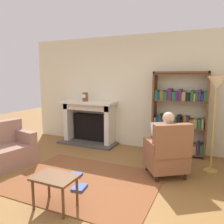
% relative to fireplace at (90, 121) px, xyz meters
% --- Properties ---
extents(ground, '(14.00, 14.00, 0.00)m').
position_rel_fireplace_xyz_m(ground, '(1.03, -2.30, -0.58)').
color(ground, brown).
extents(back_wall, '(5.60, 0.10, 2.70)m').
position_rel_fireplace_xyz_m(back_wall, '(1.03, 0.25, 0.77)').
color(back_wall, beige).
rests_on(back_wall, ground).
extents(area_rug, '(2.40, 1.80, 0.01)m').
position_rel_fireplace_xyz_m(area_rug, '(1.03, -2.00, -0.58)').
color(area_rug, brown).
rests_on(area_rug, ground).
extents(fireplace, '(1.51, 0.64, 1.11)m').
position_rel_fireplace_xyz_m(fireplace, '(0.00, 0.00, 0.00)').
color(fireplace, '#4C4742').
rests_on(fireplace, ground).
extents(mantel_clock, '(0.14, 0.14, 0.22)m').
position_rel_fireplace_xyz_m(mantel_clock, '(-0.06, -0.10, 0.63)').
color(mantel_clock, brown).
rests_on(mantel_clock, fireplace).
extents(bookshelf, '(1.16, 0.32, 1.84)m').
position_rel_fireplace_xyz_m(bookshelf, '(2.25, 0.03, 0.28)').
color(bookshelf, brown).
rests_on(bookshelf, ground).
extents(armchair_reading, '(0.88, 0.87, 0.97)m').
position_rel_fireplace_xyz_m(armchair_reading, '(2.25, -1.24, -0.16)').
color(armchair_reading, '#331E14').
rests_on(armchair_reading, ground).
extents(seated_reader, '(0.56, 0.59, 1.14)m').
position_rel_fireplace_xyz_m(seated_reader, '(2.18, -1.14, 0.04)').
color(seated_reader, silver).
rests_on(seated_reader, ground).
extents(side_table, '(0.56, 0.39, 0.44)m').
position_rel_fireplace_xyz_m(side_table, '(1.08, -2.80, -0.21)').
color(side_table, brown).
rests_on(side_table, ground).
extents(scattered_books, '(0.53, 0.60, 0.04)m').
position_rel_fireplace_xyz_m(scattered_books, '(0.97, -2.10, -0.55)').
color(scattered_books, '#334CA5').
rests_on(scattered_books, area_rug).
extents(floor_lamp, '(0.32, 0.32, 1.74)m').
position_rel_fireplace_xyz_m(floor_lamp, '(2.94, -0.70, 0.89)').
color(floor_lamp, '#B7933F').
rests_on(floor_lamp, ground).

